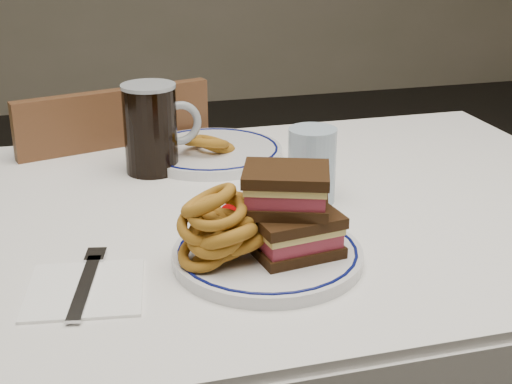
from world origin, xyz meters
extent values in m
cube|color=silver|center=(0.00, 0.00, 0.73)|extent=(1.26, 0.86, 0.03)
cylinder|color=#493117|center=(0.54, 0.34, 0.35)|extent=(0.06, 0.06, 0.71)
cube|color=silver|center=(0.00, 0.43, 0.65)|extent=(1.26, 0.01, 0.17)
cube|color=#493117|center=(-0.23, 0.55, 0.41)|extent=(0.49, 0.49, 0.04)
cylinder|color=#493117|center=(-0.11, 0.76, 0.19)|extent=(0.03, 0.03, 0.39)
cylinder|color=#493117|center=(-0.02, 0.43, 0.19)|extent=(0.03, 0.03, 0.39)
cylinder|color=#493117|center=(-0.44, 0.67, 0.19)|extent=(0.03, 0.03, 0.39)
cube|color=#493117|center=(-0.18, 0.38, 0.65)|extent=(0.39, 0.13, 0.44)
cylinder|color=silver|center=(-0.03, -0.19, 0.76)|extent=(0.26, 0.26, 0.02)
torus|color=#0B1152|center=(-0.03, -0.19, 0.77)|extent=(0.25, 0.25, 0.00)
cube|color=black|center=(0.00, -0.21, 0.77)|extent=(0.12, 0.10, 0.01)
cube|color=#A42F38|center=(0.00, -0.21, 0.79)|extent=(0.11, 0.10, 0.02)
cube|color=#E3C765|center=(0.00, -0.21, 0.81)|extent=(0.12, 0.10, 0.01)
cube|color=black|center=(0.00, -0.21, 0.82)|extent=(0.12, 0.10, 0.01)
cube|color=black|center=(0.00, -0.19, 0.83)|extent=(0.14, 0.12, 0.01)
cube|color=#A42F38|center=(0.00, -0.19, 0.85)|extent=(0.12, 0.11, 0.02)
cube|color=#E3C765|center=(0.00, -0.19, 0.86)|extent=(0.13, 0.12, 0.01)
cube|color=black|center=(0.00, -0.19, 0.88)|extent=(0.14, 0.12, 0.01)
torus|color=brown|center=(-0.10, -0.20, 0.78)|extent=(0.08, 0.07, 0.06)
torus|color=brown|center=(-0.12, -0.21, 0.79)|extent=(0.08, 0.08, 0.06)
torus|color=brown|center=(-0.07, -0.20, 0.79)|extent=(0.09, 0.09, 0.04)
torus|color=brown|center=(-0.09, -0.21, 0.81)|extent=(0.09, 0.08, 0.07)
torus|color=brown|center=(-0.10, -0.21, 0.81)|extent=(0.09, 0.08, 0.07)
torus|color=brown|center=(-0.12, -0.20, 0.82)|extent=(0.08, 0.07, 0.05)
torus|color=brown|center=(-0.08, -0.19, 0.83)|extent=(0.08, 0.08, 0.04)
torus|color=brown|center=(-0.10, -0.20, 0.84)|extent=(0.08, 0.08, 0.04)
torus|color=brown|center=(-0.11, -0.19, 0.85)|extent=(0.09, 0.08, 0.07)
cylinder|color=silver|center=(-0.05, -0.11, 0.78)|extent=(0.05, 0.05, 0.03)
cylinder|color=#870203|center=(-0.05, -0.11, 0.79)|extent=(0.04, 0.04, 0.01)
cylinder|color=black|center=(-0.13, 0.21, 0.83)|extent=(0.10, 0.10, 0.16)
cylinder|color=#969CA4|center=(-0.13, 0.21, 0.91)|extent=(0.10, 0.10, 0.01)
torus|color=#969CA4|center=(-0.08, 0.22, 0.83)|extent=(0.08, 0.03, 0.08)
cylinder|color=#9FB9CE|center=(0.10, 0.00, 0.81)|extent=(0.08, 0.08, 0.12)
cylinder|color=silver|center=(-0.01, 0.26, 0.76)|extent=(0.27, 0.27, 0.02)
torus|color=#0B1152|center=(-0.01, 0.26, 0.77)|extent=(0.26, 0.26, 0.01)
torus|color=brown|center=(-0.01, 0.26, 0.78)|extent=(0.08, 0.08, 0.04)
torus|color=brown|center=(-0.03, 0.24, 0.79)|extent=(0.09, 0.09, 0.05)
cube|color=white|center=(-0.27, -0.21, 0.75)|extent=(0.16, 0.16, 0.00)
cube|color=#B4B4B9|center=(-0.27, -0.21, 0.76)|extent=(0.05, 0.17, 0.00)
cube|color=#B4B4B9|center=(-0.26, -0.12, 0.76)|extent=(0.03, 0.04, 0.00)
camera|label=1|loc=(-0.27, -1.02, 1.20)|focal=50.00mm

